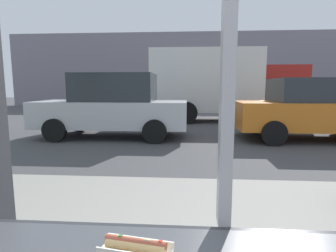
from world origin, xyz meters
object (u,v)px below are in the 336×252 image
object	(u,v)px
box_truck	(221,83)
hotdog_tray_near	(136,246)
parked_car_orange	(312,109)
parked_car_silver	(113,106)

from	to	relation	value
box_truck	hotdog_tray_near	bearing A→B (deg)	-98.08
parked_car_orange	box_truck	distance (m)	4.78
hotdog_tray_near	box_truck	bearing A→B (deg)	81.92
box_truck	parked_car_orange	bearing A→B (deg)	-64.26
box_truck	parked_car_silver	bearing A→B (deg)	-130.53
parked_car_silver	box_truck	xyz separation A→B (m)	(3.63, 4.25, 0.71)
parked_car_silver	parked_car_orange	size ratio (longest dim) A/B	1.05
parked_car_orange	hotdog_tray_near	bearing A→B (deg)	-117.22
parked_car_silver	parked_car_orange	bearing A→B (deg)	-0.00
hotdog_tray_near	parked_car_orange	world-z (taller)	parked_car_orange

